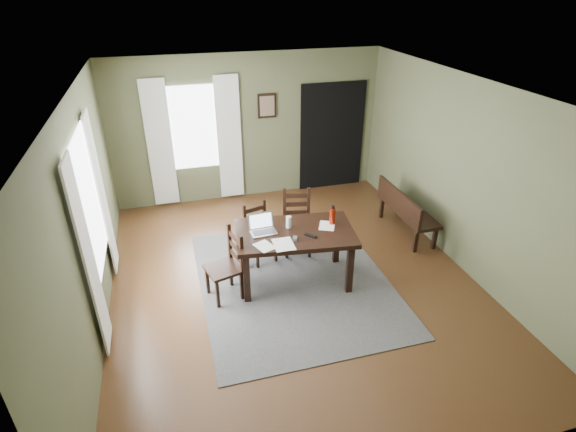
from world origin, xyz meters
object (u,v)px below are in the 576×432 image
object	(u,v)px
dining_table	(295,237)
chair_back_left	(259,234)
chair_back_right	(297,223)
bench	(405,208)
chair_end	(227,266)
water_bottle	(332,216)
laptop	(262,227)

from	to	relation	value
dining_table	chair_back_left	world-z (taller)	chair_back_left
chair_back_right	dining_table	bearing A→B (deg)	-97.15
chair_back_right	bench	distance (m)	1.87
chair_end	chair_back_left	size ratio (longest dim) A/B	1.09
dining_table	water_bottle	size ratio (longest dim) A/B	6.21
dining_table	chair_end	distance (m)	0.99
chair_end	chair_back_right	bearing A→B (deg)	109.45
dining_table	chair_back_right	size ratio (longest dim) A/B	1.71
chair_end	laptop	xyz separation A→B (m)	(0.54, 0.21, 0.39)
laptop	water_bottle	size ratio (longest dim) A/B	1.31
chair_back_right	laptop	xyz separation A→B (m)	(-0.69, -0.64, 0.38)
chair_back_left	water_bottle	distance (m)	1.20
dining_table	chair_end	xyz separation A→B (m)	(-0.96, -0.09, -0.23)
chair_end	dining_table	bearing A→B (deg)	79.82
water_bottle	laptop	bearing A→B (deg)	176.24
chair_end	laptop	bearing A→B (deg)	96.10
chair_end	laptop	distance (m)	0.69
chair_end	chair_back_right	xyz separation A→B (m)	(1.22, 0.85, 0.01)
chair_end	chair_back_left	distance (m)	0.97
chair_end	chair_back_left	bearing A→B (deg)	126.25
laptop	water_bottle	xyz separation A→B (m)	(0.98, -0.06, 0.06)
chair_back_right	water_bottle	size ratio (longest dim) A/B	3.63
laptop	chair_end	bearing A→B (deg)	-162.03
bench	water_bottle	xyz separation A→B (m)	(-1.58, -0.74, 0.47)
bench	chair_end	bearing A→B (deg)	106.05
dining_table	chair_back_right	xyz separation A→B (m)	(0.27, 0.76, -0.22)
dining_table	water_bottle	distance (m)	0.60
dining_table	laptop	size ratio (longest dim) A/B	4.73
dining_table	chair_end	bearing A→B (deg)	-167.49
chair_end	chair_back_right	world-z (taller)	chair_back_right
chair_back_left	chair_back_right	size ratio (longest dim) A/B	0.90
dining_table	laptop	world-z (taller)	laptop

